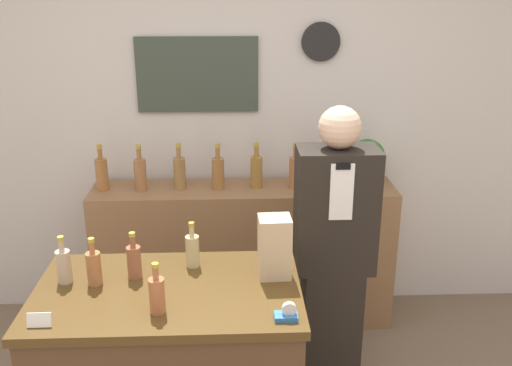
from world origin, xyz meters
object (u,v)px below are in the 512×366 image
at_px(paper_bag, 275,247).
at_px(potted_plant, 367,161).
at_px(tape_dispenser, 287,314).
at_px(shopkeeper, 333,258).

bearing_deg(paper_bag, potted_plant, 60.20).
relative_size(paper_bag, tape_dispenser, 3.07).
height_order(paper_bag, tape_dispenser, paper_bag).
bearing_deg(shopkeeper, tape_dispenser, -112.42).
bearing_deg(tape_dispenser, paper_bag, 93.97).
bearing_deg(tape_dispenser, potted_plant, 66.96).
relative_size(shopkeeper, paper_bag, 5.81).
height_order(shopkeeper, paper_bag, shopkeeper).
distance_m(potted_plant, tape_dispenser, 1.65).
xyz_separation_m(shopkeeper, tape_dispenser, (-0.32, -0.77, 0.16)).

